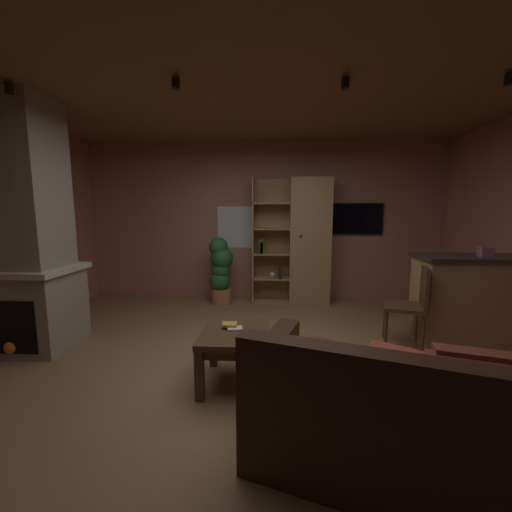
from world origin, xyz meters
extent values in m
cube|color=olive|center=(0.00, 0.00, -0.01)|extent=(6.05, 5.22, 0.02)
cube|color=#AD7060|center=(0.00, 2.64, 1.33)|extent=(6.17, 0.06, 2.66)
cube|color=brown|center=(0.00, 0.00, 2.67)|extent=(6.05, 5.22, 0.02)
cube|color=white|center=(-0.47, 2.61, 1.24)|extent=(0.66, 0.01, 0.71)
cube|color=gray|center=(-2.47, 0.39, 0.43)|extent=(0.85, 0.71, 0.85)
cube|color=gray|center=(-2.47, 0.39, 1.76)|extent=(0.72, 0.60, 1.81)
cube|color=beige|center=(-2.47, 0.39, 0.88)|extent=(0.93, 0.79, 0.06)
cube|color=black|center=(-2.47, 0.07, 0.36)|extent=(0.59, 0.08, 0.55)
sphere|color=orange|center=(-2.47, 0.06, 0.14)|extent=(0.14, 0.14, 0.14)
cube|color=#A87F51|center=(0.77, 2.36, 1.02)|extent=(0.66, 0.38, 2.05)
cube|color=#A87F51|center=(0.14, 2.54, 1.02)|extent=(0.61, 0.02, 2.05)
cube|color=#A87F51|center=(-0.16, 2.36, 1.02)|extent=(0.02, 0.38, 2.05)
sphere|color=black|center=(0.60, 2.16, 1.13)|extent=(0.04, 0.04, 0.04)
cube|color=#A87F51|center=(0.14, 2.36, 0.01)|extent=(0.61, 0.38, 0.02)
cube|color=#A87F51|center=(0.14, 2.36, 0.41)|extent=(0.61, 0.38, 0.02)
cube|color=#A87F51|center=(0.14, 2.36, 0.82)|extent=(0.61, 0.38, 0.02)
cube|color=#A87F51|center=(0.14, 2.36, 1.23)|extent=(0.61, 0.38, 0.02)
cube|color=#A87F51|center=(0.14, 2.36, 1.64)|extent=(0.61, 0.38, 0.02)
cube|color=#387247|center=(-0.02, 2.30, 0.94)|extent=(0.05, 0.23, 0.22)
cube|color=black|center=(0.29, 2.30, 0.50)|extent=(0.05, 0.23, 0.16)
cube|color=#387247|center=(-0.02, 2.30, 0.93)|extent=(0.04, 0.23, 0.19)
sphere|color=beige|center=(0.16, 2.36, 0.46)|extent=(0.10, 0.10, 0.10)
cube|color=#A87F51|center=(2.57, 0.77, 0.49)|extent=(1.45, 0.51, 0.98)
cube|color=#2D2826|center=(2.57, 0.77, 1.00)|extent=(1.51, 0.57, 0.04)
cube|color=#995972|center=(2.49, 0.71, 1.07)|extent=(0.13, 0.13, 0.11)
cube|color=#382116|center=(0.89, -1.08, 0.21)|extent=(1.80, 1.31, 0.42)
cube|color=#382116|center=(0.78, -1.42, 0.63)|extent=(1.58, 0.63, 0.42)
cube|color=#382116|center=(0.19, -0.86, 0.34)|extent=(0.41, 0.86, 0.67)
cube|color=brown|center=(1.26, -1.24, 0.58)|extent=(0.46, 0.28, 0.42)
cube|color=brown|center=(0.41, -1.15, 0.53)|extent=(0.45, 0.22, 0.41)
cube|color=brown|center=(0.56, -1.18, 0.55)|extent=(0.45, 0.37, 0.44)
cube|color=#AD3D2D|center=(0.95, -1.14, 0.54)|extent=(0.45, 0.36, 0.39)
cube|color=brown|center=(1.19, -1.30, 0.55)|extent=(0.46, 0.31, 0.43)
cube|color=#4C331E|center=(-0.15, -0.23, 0.45)|extent=(0.58, 0.66, 0.05)
cube|color=#4C331E|center=(-0.15, -0.23, 0.38)|extent=(0.53, 0.59, 0.08)
cube|color=#4C331E|center=(-0.40, -0.52, 0.21)|extent=(0.07, 0.07, 0.42)
cube|color=#4C331E|center=(0.11, -0.52, 0.21)|extent=(0.07, 0.07, 0.42)
cube|color=#4C331E|center=(-0.40, 0.06, 0.21)|extent=(0.07, 0.07, 0.42)
cube|color=#4C331E|center=(0.11, 0.06, 0.21)|extent=(0.07, 0.07, 0.42)
cube|color=beige|center=(-0.15, -0.19, 0.48)|extent=(0.14, 0.11, 0.02)
cube|color=gold|center=(-0.21, -0.15, 0.51)|extent=(0.13, 0.11, 0.02)
cube|color=#4C331E|center=(1.63, 0.64, 0.46)|extent=(0.52, 0.52, 0.04)
cube|color=#4C331E|center=(1.82, 0.59, 0.70)|extent=(0.15, 0.39, 0.44)
cylinder|color=#4C331E|center=(1.51, 0.87, 0.23)|extent=(0.04, 0.04, 0.46)
cylinder|color=#4C331E|center=(1.41, 0.52, 0.23)|extent=(0.04, 0.04, 0.46)
cylinder|color=#4C331E|center=(1.86, 0.77, 0.23)|extent=(0.04, 0.04, 0.46)
cylinder|color=#4C331E|center=(1.76, 0.42, 0.23)|extent=(0.04, 0.04, 0.46)
cylinder|color=#B77051|center=(-0.68, 2.19, 0.12)|extent=(0.33, 0.33, 0.25)
sphere|color=#235B2D|center=(-0.70, 2.20, 0.39)|extent=(0.35, 0.35, 0.35)
sphere|color=#235B2D|center=(-0.68, 2.20, 0.57)|extent=(0.32, 0.32, 0.32)
sphere|color=#235B2D|center=(-0.67, 2.19, 0.76)|extent=(0.37, 0.37, 0.37)
sphere|color=#235B2D|center=(-0.71, 2.19, 0.94)|extent=(0.31, 0.31, 0.31)
cube|color=black|center=(1.53, 2.58, 1.39)|extent=(0.92, 0.05, 0.52)
cube|color=black|center=(1.53, 2.55, 1.39)|extent=(0.88, 0.01, 0.48)
cylinder|color=black|center=(-2.18, 0.00, 2.59)|extent=(0.07, 0.07, 0.09)
cylinder|color=black|center=(-0.66, -0.03, 2.59)|extent=(0.07, 0.07, 0.09)
cylinder|color=black|center=(0.78, 0.06, 2.59)|extent=(0.07, 0.07, 0.09)
cylinder|color=black|center=(2.12, 0.06, 2.59)|extent=(0.07, 0.07, 0.09)
camera|label=1|loc=(0.19, -2.85, 1.51)|focal=22.18mm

